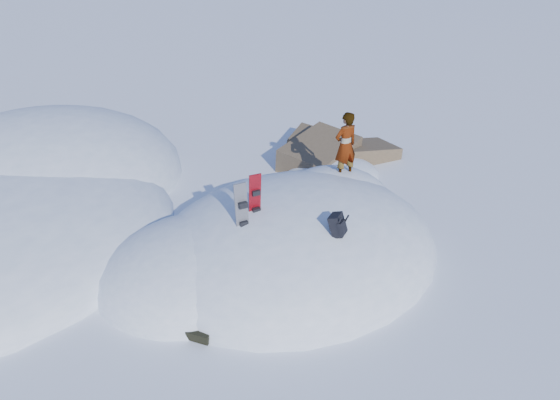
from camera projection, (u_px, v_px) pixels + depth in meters
ground at (294, 254)px, 12.65m from camera, size 120.00×120.00×0.00m
snow_mound at (282, 251)px, 12.73m from camera, size 8.00×6.00×3.00m
rock_outcrop at (330, 168)px, 16.70m from camera, size 4.68×4.41×1.68m
snowboard_red at (255, 203)px, 11.47m from camera, size 0.29×0.23×1.42m
snowboard_dark at (242, 216)px, 11.12m from camera, size 0.30×0.22×1.47m
backpack at (338, 225)px, 10.88m from camera, size 0.44×0.49×0.53m
gear_pile at (206, 325)px, 10.34m from camera, size 0.88×0.74×0.23m
person at (346, 146)px, 13.38m from camera, size 0.66×0.47×1.73m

